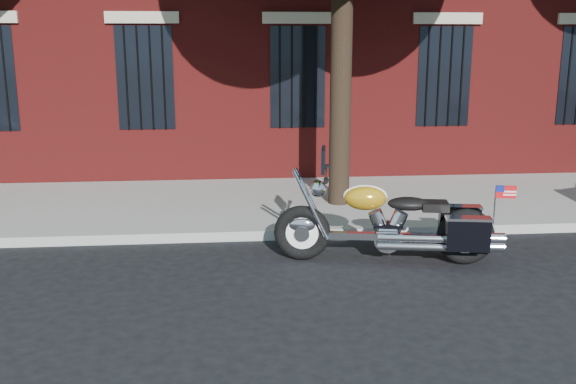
{
  "coord_description": "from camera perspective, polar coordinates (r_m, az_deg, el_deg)",
  "views": [
    {
      "loc": [
        -1.36,
        -7.84,
        2.91
      ],
      "look_at": [
        -0.58,
        0.8,
        0.86
      ],
      "focal_mm": 40.0,
      "sensor_mm": 36.0,
      "label": 1
    }
  ],
  "objects": [
    {
      "name": "sidewalk",
      "position": [
        11.54,
        1.76,
        -0.95
      ],
      "size": [
        40.0,
        3.6,
        0.15
      ],
      "primitive_type": "cube",
      "color": "gray",
      "rests_on": "ground"
    },
    {
      "name": "curb",
      "position": [
        9.74,
        3.08,
        -3.65
      ],
      "size": [
        40.0,
        0.16,
        0.15
      ],
      "primitive_type": "cube",
      "color": "gray",
      "rests_on": "ground"
    },
    {
      "name": "ground",
      "position": [
        8.47,
        4.41,
        -6.84
      ],
      "size": [
        120.0,
        120.0,
        0.0
      ],
      "primitive_type": "plane",
      "color": "black",
      "rests_on": "ground"
    },
    {
      "name": "motorcycle",
      "position": [
        8.64,
        9.5,
        -2.94
      ],
      "size": [
        2.97,
        1.19,
        1.54
      ],
      "rotation": [
        0.0,
        0.0,
        -0.17
      ],
      "color": "black",
      "rests_on": "ground"
    }
  ]
}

